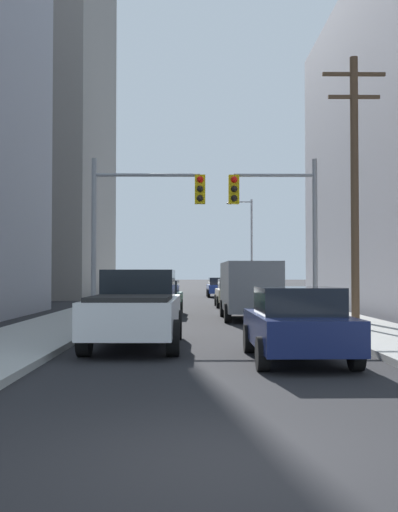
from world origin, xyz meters
name	(u,v)px	position (x,y,z in m)	size (l,w,h in m)	color
ground_plane	(244,463)	(0.00, 0.00, 0.00)	(400.00, 400.00, 0.00)	black
sidewalk_left	(142,293)	(-4.89, 50.00, 0.07)	(2.92, 160.00, 0.15)	#9E9E99
sidewalk_right	(251,293)	(4.89, 50.00, 0.07)	(2.92, 160.00, 0.15)	#9E9E99
pickup_truck_white	(136,309)	(-1.85, 9.46, 0.93)	(2.20, 5.43, 1.90)	white
cargo_van_grey	(249,287)	(1.81, 18.54, 1.29)	(2.16, 5.23, 2.26)	slate
sedan_navy	(297,324)	(1.68, 6.81, 0.77)	(1.95, 4.22, 1.52)	#141E4C
sedan_green	(160,298)	(-1.85, 21.05, 0.77)	(1.95, 4.26, 1.52)	#195938
sedan_beige	(233,293)	(1.81, 27.93, 0.77)	(1.95, 4.21, 1.52)	#C6B793
sedan_blue	(219,287)	(1.71, 42.61, 0.77)	(1.95, 4.24, 1.52)	navy
traffic_signal_near_left	(143,212)	(-2.25, 16.56, 4.06)	(4.14, 0.44, 6.00)	gray
traffic_signal_near_right	(278,213)	(2.67, 16.56, 4.02)	(3.24, 0.44, 6.00)	gray
utility_pole_right	(355,183)	(5.18, 15.42, 4.95)	(2.20, 0.28, 9.36)	brown
street_lamp_right	(248,239)	(3.83, 41.10, 4.49)	(2.00, 0.32, 7.50)	gray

